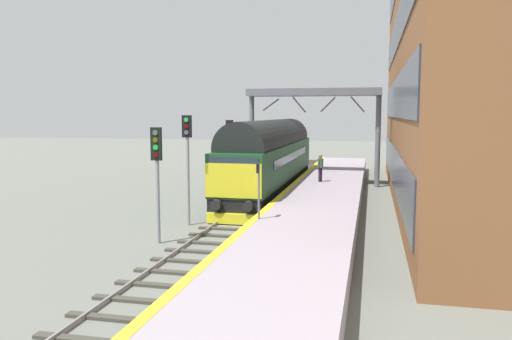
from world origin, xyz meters
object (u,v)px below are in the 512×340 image
object	(u,v)px
signal_post_far	(230,149)
signal_post_mid	(188,156)
diesel_locomotive	(270,156)
platform_number_sign	(259,183)
signal_post_near	(157,168)
waiting_passenger	(320,165)

from	to	relation	value
signal_post_far	signal_post_mid	bearing A→B (deg)	-90.00
diesel_locomotive	platform_number_sign	bearing A→B (deg)	-80.95
signal_post_far	platform_number_sign	size ratio (longest dim) A/B	2.18
signal_post_near	signal_post_far	size ratio (longest dim) A/B	0.97
diesel_locomotive	signal_post_mid	xyz separation A→B (m)	(-1.96, -9.26, 0.70)
diesel_locomotive	signal_post_near	xyz separation A→B (m)	(-1.96, -12.60, 0.48)
diesel_locomotive	platform_number_sign	world-z (taller)	diesel_locomotive
signal_post_near	signal_post_mid	xyz separation A→B (m)	(-0.00, 3.34, 0.22)
signal_post_near	signal_post_mid	world-z (taller)	signal_post_mid
platform_number_sign	signal_post_far	bearing A→B (deg)	111.88
signal_post_far	waiting_passenger	size ratio (longest dim) A/B	2.86
signal_post_mid	waiting_passenger	distance (m)	10.25
platform_number_sign	waiting_passenger	distance (m)	11.50
waiting_passenger	signal_post_far	bearing A→B (deg)	134.86
signal_post_near	waiting_passenger	world-z (taller)	signal_post_near
signal_post_near	signal_post_far	bearing A→B (deg)	90.00
signal_post_far	platform_number_sign	bearing A→B (deg)	-68.12
diesel_locomotive	waiting_passenger	distance (m)	3.21
diesel_locomotive	signal_post_near	bearing A→B (deg)	-98.82
diesel_locomotive	signal_post_near	world-z (taller)	diesel_locomotive
signal_post_near	platform_number_sign	xyz separation A→B (m)	(3.85, 0.73, -0.54)
platform_number_sign	signal_post_near	bearing A→B (deg)	-169.25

